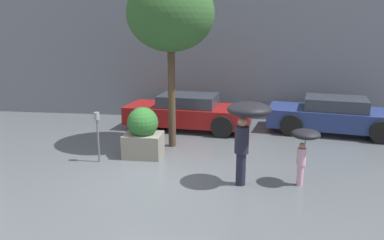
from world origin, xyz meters
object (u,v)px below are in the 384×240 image
Objects in this scene: planter_box at (143,133)px; parking_meter at (97,127)px; person_child at (305,141)px; parked_car_far at (335,116)px; street_tree at (171,15)px; person_adult at (247,120)px; parked_car_near at (188,112)px.

planter_box is 1.03× the size of parking_meter.
person_child is at bearing -19.20° from planter_box.
parked_car_far is 6.47m from street_tree.
person_adult is 5.74m from parked_car_far.
planter_box is 6.61m from parked_car_far.
street_tree is (-3.43, 2.44, 2.79)m from person_child.
planter_box is at bearing 29.17° from parking_meter.
parked_car_far is 0.94× the size of street_tree.
parked_car_far is at bearing 29.21° from planter_box.
planter_box is at bearing 171.51° from parked_car_near.
street_tree is at bearing 44.18° from parking_meter.
street_tree is at bearing 124.13° from parked_car_far.
parked_car_near is at bearing 84.86° from street_tree.
parked_car_near is 4.16m from parking_meter.
planter_box is 3.22m from parked_car_near.
parking_meter is (-3.83, 0.99, -0.54)m from person_adult.
person_child reaches higher than parked_car_near.
street_tree is at bearing 103.42° from person_child.
person_adult reaches higher than parked_car_near.
parked_car_near is 3.31× the size of parking_meter.
planter_box reaches higher than parked_car_far.
parked_car_near is 4.97m from parked_car_far.
parked_car_far is at bearing 29.21° from parking_meter.
planter_box is 4.30m from person_child.
parking_meter is at bearing 155.50° from person_adult.
planter_box is at bearing 130.28° from parked_car_far.
person_child is 5.16m from parking_meter.
person_child is 5.05m from street_tree.
person_adult reaches higher than person_child.
person_child is at bearing -2.55° from person_adult.
person_adult reaches higher than parked_car_far.
street_tree is (-5.16, -2.20, 3.23)m from parked_car_far.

